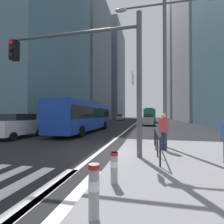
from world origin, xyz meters
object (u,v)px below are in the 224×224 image
object	(u,v)px
pedestrian_waiting	(164,130)
sedan_white_oncoming	(18,126)
city_bus_blue_oncoming	(85,115)
car_receding_near	(148,120)
car_oncoming_mid	(120,117)
traffic_signal_gantry	(90,64)
bollard_front	(94,188)
city_bus_red_receding	(149,115)
bollard_left	(114,166)
street_lamp_post	(165,52)

from	to	relation	value
pedestrian_waiting	sedan_white_oncoming	bearing A→B (deg)	164.72
city_bus_blue_oncoming	pedestrian_waiting	size ratio (longest dim) A/B	6.66
city_bus_blue_oncoming	car_receding_near	xyz separation A→B (m)	(6.75, 11.82, -0.85)
sedan_white_oncoming	pedestrian_waiting	xyz separation A→B (m)	(11.03, -3.01, 0.16)
car_oncoming_mid	traffic_signal_gantry	xyz separation A→B (m)	(5.78, -44.24, 3.13)
car_oncoming_mid	bollard_front	distance (m)	48.96
city_bus_red_receding	traffic_signal_gantry	world-z (taller)	traffic_signal_gantry
bollard_front	pedestrian_waiting	xyz separation A→B (m)	(1.68, 5.76, 0.49)
car_receding_near	bollard_left	size ratio (longest dim) A/B	5.40
city_bus_red_receding	traffic_signal_gantry	bearing A→B (deg)	-94.62
traffic_signal_gantry	bollard_front	xyz separation A→B (m)	(1.54, -4.17, -3.46)
city_bus_blue_oncoming	street_lamp_post	bearing A→B (deg)	-44.69
bollard_left	pedestrian_waiting	world-z (taller)	pedestrian_waiting
traffic_signal_gantry	street_lamp_post	bearing A→B (deg)	36.05
pedestrian_waiting	traffic_signal_gantry	bearing A→B (deg)	-153.79
car_oncoming_mid	pedestrian_waiting	xyz separation A→B (m)	(9.01, -42.65, 0.16)
sedan_white_oncoming	city_bus_red_receding	bearing A→B (deg)	70.74
car_oncoming_mid	traffic_signal_gantry	bearing A→B (deg)	-82.55
sedan_white_oncoming	street_lamp_post	world-z (taller)	street_lamp_post
city_bus_red_receding	sedan_white_oncoming	bearing A→B (deg)	-109.26
sedan_white_oncoming	traffic_signal_gantry	distance (m)	9.58
bollard_left	city_bus_blue_oncoming	bearing A→B (deg)	114.39
city_bus_red_receding	bollard_left	bearing A→B (deg)	-91.87
bollard_left	traffic_signal_gantry	bearing A→B (deg)	120.49
city_bus_red_receding	car_receding_near	xyz separation A→B (m)	(-0.18, -13.36, -0.85)
car_receding_near	city_bus_blue_oncoming	bearing A→B (deg)	-119.73
city_bus_red_receding	car_oncoming_mid	xyz separation A→B (m)	(-8.61, 9.20, -0.85)
car_receding_near	street_lamp_post	distance (m)	19.71
car_oncoming_mid	bollard_left	distance (m)	47.53
sedan_white_oncoming	car_receding_near	xyz separation A→B (m)	(10.45, 17.08, -0.00)
city_bus_blue_oncoming	car_oncoming_mid	xyz separation A→B (m)	(-1.68, 34.38, -0.85)
traffic_signal_gantry	bollard_front	bearing A→B (deg)	-69.68
sedan_white_oncoming	street_lamp_post	bearing A→B (deg)	-10.85
city_bus_red_receding	bollard_left	world-z (taller)	city_bus_red_receding
sedan_white_oncoming	traffic_signal_gantry	bearing A→B (deg)	-30.53
bollard_front	bollard_left	world-z (taller)	bollard_front
street_lamp_post	bollard_front	distance (m)	8.29
car_receding_near	street_lamp_post	size ratio (longest dim) A/B	0.53
bollard_front	bollard_left	distance (m)	1.45
street_lamp_post	bollard_left	world-z (taller)	street_lamp_post
car_oncoming_mid	city_bus_blue_oncoming	bearing A→B (deg)	-87.20
sedan_white_oncoming	bollard_front	world-z (taller)	sedan_white_oncoming
street_lamp_post	sedan_white_oncoming	bearing A→B (deg)	169.15
city_bus_red_receding	car_receding_near	world-z (taller)	city_bus_red_receding
street_lamp_post	car_receding_near	bearing A→B (deg)	92.18
car_oncoming_mid	car_receding_near	size ratio (longest dim) A/B	0.95
traffic_signal_gantry	pedestrian_waiting	size ratio (longest dim) A/B	3.54
city_bus_blue_oncoming	city_bus_red_receding	distance (m)	26.12
city_bus_blue_oncoming	city_bus_red_receding	size ratio (longest dim) A/B	1.04
pedestrian_waiting	car_oncoming_mid	bearing A→B (deg)	101.93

